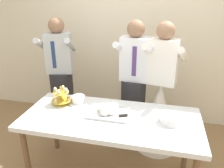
{
  "coord_description": "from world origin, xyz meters",
  "views": [
    {
      "loc": [
        0.46,
        -1.91,
        1.95
      ],
      "look_at": [
        -0.02,
        0.15,
        1.07
      ],
      "focal_mm": 35.7,
      "sensor_mm": 36.0,
      "label": 1
    }
  ],
  "objects_px": {
    "dessert_table": "(111,123)",
    "main_cake_tray": "(108,110)",
    "plate_stack": "(171,119)",
    "person_guest": "(62,84)",
    "person_bride": "(159,108)",
    "cupcake_stand": "(61,97)",
    "round_cake": "(79,100)",
    "person_groom": "(133,92)"
  },
  "relations": [
    {
      "from": "dessert_table",
      "to": "main_cake_tray",
      "type": "bearing_deg",
      "value": 124.4
    },
    {
      "from": "plate_stack",
      "to": "person_guest",
      "type": "relative_size",
      "value": 0.13
    },
    {
      "from": "main_cake_tray",
      "to": "person_bride",
      "type": "xyz_separation_m",
      "value": [
        0.51,
        0.62,
        -0.24
      ]
    },
    {
      "from": "cupcake_stand",
      "to": "round_cake",
      "type": "distance_m",
      "value": 0.2
    },
    {
      "from": "cupcake_stand",
      "to": "person_guest",
      "type": "height_order",
      "value": "person_guest"
    },
    {
      "from": "person_groom",
      "to": "cupcake_stand",
      "type": "bearing_deg",
      "value": -142.97
    },
    {
      "from": "person_groom",
      "to": "person_guest",
      "type": "height_order",
      "value": "same"
    },
    {
      "from": "dessert_table",
      "to": "person_bride",
      "type": "xyz_separation_m",
      "value": [
        0.47,
        0.67,
        -0.12
      ]
    },
    {
      "from": "round_cake",
      "to": "cupcake_stand",
      "type": "bearing_deg",
      "value": -161.68
    },
    {
      "from": "cupcake_stand",
      "to": "round_cake",
      "type": "xyz_separation_m",
      "value": [
        0.18,
        0.06,
        -0.05
      ]
    },
    {
      "from": "dessert_table",
      "to": "person_guest",
      "type": "xyz_separation_m",
      "value": [
        -0.9,
        0.78,
        0.05
      ]
    },
    {
      "from": "dessert_table",
      "to": "person_bride",
      "type": "distance_m",
      "value": 0.83
    },
    {
      "from": "cupcake_stand",
      "to": "round_cake",
      "type": "height_order",
      "value": "cupcake_stand"
    },
    {
      "from": "cupcake_stand",
      "to": "person_groom",
      "type": "relative_size",
      "value": 0.14
    },
    {
      "from": "dessert_table",
      "to": "person_guest",
      "type": "relative_size",
      "value": 1.08
    },
    {
      "from": "plate_stack",
      "to": "person_groom",
      "type": "distance_m",
      "value": 0.83
    },
    {
      "from": "dessert_table",
      "to": "person_groom",
      "type": "bearing_deg",
      "value": 79.51
    },
    {
      "from": "person_bride",
      "to": "person_guest",
      "type": "bearing_deg",
      "value": 175.51
    },
    {
      "from": "dessert_table",
      "to": "main_cake_tray",
      "type": "relative_size",
      "value": 4.23
    },
    {
      "from": "round_cake",
      "to": "person_guest",
      "type": "height_order",
      "value": "person_guest"
    },
    {
      "from": "cupcake_stand",
      "to": "person_bride",
      "type": "bearing_deg",
      "value": 25.24
    },
    {
      "from": "dessert_table",
      "to": "main_cake_tray",
      "type": "distance_m",
      "value": 0.14
    },
    {
      "from": "round_cake",
      "to": "dessert_table",
      "type": "bearing_deg",
      "value": -27.22
    },
    {
      "from": "person_bride",
      "to": "cupcake_stand",
      "type": "bearing_deg",
      "value": -154.76
    },
    {
      "from": "main_cake_tray",
      "to": "dessert_table",
      "type": "bearing_deg",
      "value": -55.6
    },
    {
      "from": "person_groom",
      "to": "person_bride",
      "type": "bearing_deg",
      "value": -8.32
    },
    {
      "from": "main_cake_tray",
      "to": "round_cake",
      "type": "distance_m",
      "value": 0.42
    },
    {
      "from": "main_cake_tray",
      "to": "person_guest",
      "type": "relative_size",
      "value": 0.26
    },
    {
      "from": "person_groom",
      "to": "person_guest",
      "type": "relative_size",
      "value": 1.0
    },
    {
      "from": "person_groom",
      "to": "person_bride",
      "type": "relative_size",
      "value": 1.0
    },
    {
      "from": "main_cake_tray",
      "to": "cupcake_stand",
      "type": "bearing_deg",
      "value": 169.52
    },
    {
      "from": "main_cake_tray",
      "to": "person_bride",
      "type": "height_order",
      "value": "person_bride"
    },
    {
      "from": "plate_stack",
      "to": "dessert_table",
      "type": "bearing_deg",
      "value": -176.68
    },
    {
      "from": "main_cake_tray",
      "to": "person_groom",
      "type": "height_order",
      "value": "person_groom"
    },
    {
      "from": "cupcake_stand",
      "to": "main_cake_tray",
      "type": "distance_m",
      "value": 0.58
    },
    {
      "from": "main_cake_tray",
      "to": "plate_stack",
      "type": "distance_m",
      "value": 0.63
    },
    {
      "from": "main_cake_tray",
      "to": "person_guest",
      "type": "distance_m",
      "value": 1.13
    },
    {
      "from": "round_cake",
      "to": "person_groom",
      "type": "distance_m",
      "value": 0.75
    },
    {
      "from": "cupcake_stand",
      "to": "person_guest",
      "type": "bearing_deg",
      "value": 115.4
    },
    {
      "from": "main_cake_tray",
      "to": "person_guest",
      "type": "xyz_separation_m",
      "value": [
        -0.86,
        0.72,
        -0.07
      ]
    },
    {
      "from": "cupcake_stand",
      "to": "person_bride",
      "type": "height_order",
      "value": "person_bride"
    },
    {
      "from": "cupcake_stand",
      "to": "plate_stack",
      "type": "height_order",
      "value": "cupcake_stand"
    }
  ]
}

